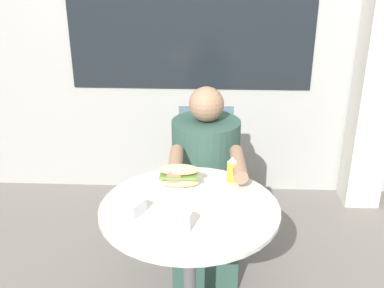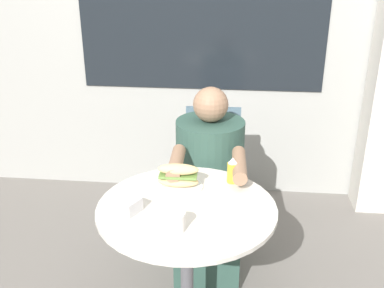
{
  "view_description": "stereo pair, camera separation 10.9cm",
  "coord_description": "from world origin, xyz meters",
  "px_view_note": "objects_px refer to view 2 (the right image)",
  "views": [
    {
      "loc": [
        0.09,
        -1.69,
        1.76
      ],
      "look_at": [
        0.0,
        0.22,
        0.95
      ],
      "focal_mm": 42.0,
      "sensor_mm": 36.0,
      "label": 1
    },
    {
      "loc": [
        0.2,
        -1.68,
        1.76
      ],
      "look_at": [
        0.0,
        0.22,
        0.95
      ],
      "focal_mm": 42.0,
      "sensor_mm": 36.0,
      "label": 2
    }
  ],
  "objects_px": {
    "diner_chair": "(212,163)",
    "sandwich_on_plate": "(178,178)",
    "condiment_bottle": "(232,170)",
    "seated_diner": "(209,196)",
    "drink_cup": "(176,221)",
    "cafe_table": "(187,244)"
  },
  "relations": [
    {
      "from": "seated_diner",
      "to": "condiment_bottle",
      "type": "height_order",
      "value": "seated_diner"
    },
    {
      "from": "drink_cup",
      "to": "condiment_bottle",
      "type": "bearing_deg",
      "value": 64.43
    },
    {
      "from": "diner_chair",
      "to": "seated_diner",
      "type": "distance_m",
      "value": 0.36
    },
    {
      "from": "sandwich_on_plate",
      "to": "condiment_bottle",
      "type": "xyz_separation_m",
      "value": [
        0.25,
        0.08,
        0.01
      ]
    },
    {
      "from": "diner_chair",
      "to": "drink_cup",
      "type": "distance_m",
      "value": 1.17
    },
    {
      "from": "diner_chair",
      "to": "condiment_bottle",
      "type": "relative_size",
      "value": 6.78
    },
    {
      "from": "drink_cup",
      "to": "diner_chair",
      "type": "bearing_deg",
      "value": 86.3
    },
    {
      "from": "condiment_bottle",
      "to": "sandwich_on_plate",
      "type": "bearing_deg",
      "value": -161.37
    },
    {
      "from": "drink_cup",
      "to": "condiment_bottle",
      "type": "distance_m",
      "value": 0.48
    },
    {
      "from": "diner_chair",
      "to": "condiment_bottle",
      "type": "height_order",
      "value": "condiment_bottle"
    },
    {
      "from": "condiment_bottle",
      "to": "seated_diner",
      "type": "bearing_deg",
      "value": 110.76
    },
    {
      "from": "diner_chair",
      "to": "seated_diner",
      "type": "height_order",
      "value": "seated_diner"
    },
    {
      "from": "diner_chair",
      "to": "drink_cup",
      "type": "relative_size",
      "value": 10.44
    },
    {
      "from": "cafe_table",
      "to": "condiment_bottle",
      "type": "relative_size",
      "value": 6.12
    },
    {
      "from": "seated_diner",
      "to": "drink_cup",
      "type": "height_order",
      "value": "seated_diner"
    },
    {
      "from": "seated_diner",
      "to": "sandwich_on_plate",
      "type": "distance_m",
      "value": 0.56
    },
    {
      "from": "drink_cup",
      "to": "condiment_bottle",
      "type": "relative_size",
      "value": 0.65
    },
    {
      "from": "diner_chair",
      "to": "seated_diner",
      "type": "xyz_separation_m",
      "value": [
        0.0,
        -0.35,
        -0.05
      ]
    },
    {
      "from": "cafe_table",
      "to": "condiment_bottle",
      "type": "height_order",
      "value": "condiment_bottle"
    },
    {
      "from": "seated_diner",
      "to": "sandwich_on_plate",
      "type": "height_order",
      "value": "seated_diner"
    },
    {
      "from": "sandwich_on_plate",
      "to": "diner_chair",
      "type": "bearing_deg",
      "value": 81.73
    },
    {
      "from": "diner_chair",
      "to": "sandwich_on_plate",
      "type": "relative_size",
      "value": 3.77
    }
  ]
}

